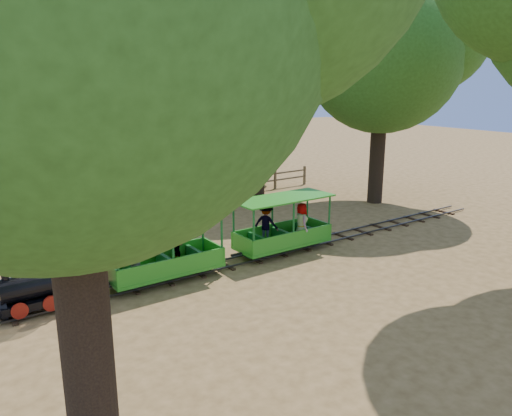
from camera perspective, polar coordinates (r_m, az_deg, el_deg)
ground at (r=15.90m, az=-0.44°, el=-5.86°), size 90.00×90.00×0.00m
track at (r=15.88m, az=-0.44°, el=-5.63°), size 22.00×1.00×0.10m
locomotive at (r=13.08m, az=-23.85°, el=-3.48°), size 2.75×1.29×3.16m
carriage_front at (r=14.23m, az=-10.75°, el=-5.21°), size 3.37×1.42×1.75m
carriage_rear at (r=16.32m, az=2.95°, el=-2.34°), size 3.37×1.49×1.75m
oak_nc at (r=22.97m, az=-19.89°, el=21.03°), size 7.49×6.59×11.18m
oak_ne at (r=24.31m, az=-0.05°, el=17.84°), size 8.52×7.50×10.02m
oak_e at (r=23.29m, az=14.16°, el=17.64°), size 8.61×7.58×10.07m
fence at (r=22.52m, az=-12.12°, el=1.45°), size 18.10×0.10×1.00m
shrub_west at (r=22.29m, az=-26.19°, el=0.76°), size 2.36×1.81×1.63m
shrub_mid_w at (r=24.16m, az=-10.35°, el=3.28°), size 2.71×2.08×1.87m
shrub_mid_e at (r=23.63m, az=-13.49°, el=2.51°), size 2.28×1.76×1.58m
shrub_east at (r=26.56m, az=-0.70°, el=4.21°), size 2.30×1.77×1.60m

